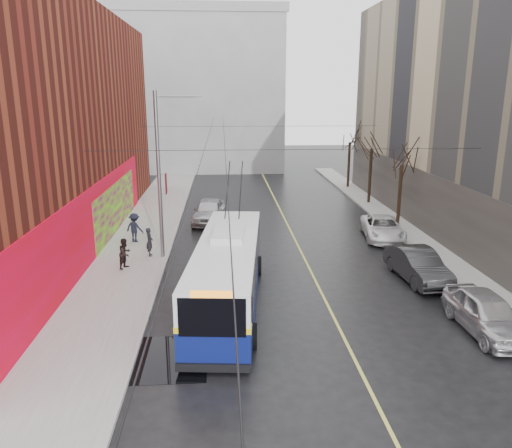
{
  "coord_description": "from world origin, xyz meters",
  "views": [
    {
      "loc": [
        -2.92,
        -16.4,
        8.9
      ],
      "look_at": [
        -1.31,
        7.71,
        2.5
      ],
      "focal_mm": 35.0,
      "sensor_mm": 36.0,
      "label": 1
    }
  ],
  "objects_px": {
    "following_car": "(209,211)",
    "parked_car_a": "(487,313)",
    "tree_mid": "(372,140)",
    "trolleybus": "(228,272)",
    "parked_car_b": "(418,265)",
    "pedestrian_a": "(150,242)",
    "pedestrian_c": "(135,228)",
    "tree_near": "(403,153)",
    "streetlight_pole": "(162,172)",
    "pedestrian_b": "(125,253)",
    "parked_car_c": "(383,228)",
    "tree_far": "(350,134)"
  },
  "relations": [
    {
      "from": "tree_mid",
      "to": "parked_car_b",
      "type": "height_order",
      "value": "tree_mid"
    },
    {
      "from": "parked_car_a",
      "to": "parked_car_b",
      "type": "height_order",
      "value": "parked_car_a"
    },
    {
      "from": "streetlight_pole",
      "to": "trolleybus",
      "type": "distance_m",
      "value": 7.94
    },
    {
      "from": "pedestrian_b",
      "to": "parked_car_b",
      "type": "bearing_deg",
      "value": -72.58
    },
    {
      "from": "tree_mid",
      "to": "parked_car_a",
      "type": "xyz_separation_m",
      "value": [
        -2.0,
        -22.57,
        -4.48
      ]
    },
    {
      "from": "trolleybus",
      "to": "pedestrian_a",
      "type": "distance_m",
      "value": 7.81
    },
    {
      "from": "parked_car_b",
      "to": "pedestrian_c",
      "type": "height_order",
      "value": "pedestrian_c"
    },
    {
      "from": "trolleybus",
      "to": "pedestrian_b",
      "type": "xyz_separation_m",
      "value": [
        -5.18,
        4.59,
        -0.58
      ]
    },
    {
      "from": "tree_mid",
      "to": "trolleybus",
      "type": "xyz_separation_m",
      "value": [
        -11.79,
        -19.38,
        -3.73
      ]
    },
    {
      "from": "trolleybus",
      "to": "pedestrian_a",
      "type": "bearing_deg",
      "value": 128.4
    },
    {
      "from": "trolleybus",
      "to": "parked_car_b",
      "type": "distance_m",
      "value": 9.57
    },
    {
      "from": "parked_car_a",
      "to": "pedestrian_b",
      "type": "distance_m",
      "value": 16.88
    },
    {
      "from": "trolleybus",
      "to": "pedestrian_c",
      "type": "xyz_separation_m",
      "value": [
        -5.48,
        9.3,
        -0.49
      ]
    },
    {
      "from": "streetlight_pole",
      "to": "parked_car_c",
      "type": "relative_size",
      "value": 1.82
    },
    {
      "from": "parked_car_b",
      "to": "parked_car_c",
      "type": "bearing_deg",
      "value": 81.16
    },
    {
      "from": "parked_car_b",
      "to": "pedestrian_a",
      "type": "distance_m",
      "value": 14.13
    },
    {
      "from": "trolleybus",
      "to": "pedestrian_b",
      "type": "height_order",
      "value": "trolleybus"
    },
    {
      "from": "trolleybus",
      "to": "parked_car_c",
      "type": "xyz_separation_m",
      "value": [
        9.79,
        9.47,
        -0.83
      ]
    },
    {
      "from": "tree_far",
      "to": "parked_car_b",
      "type": "height_order",
      "value": "tree_far"
    },
    {
      "from": "streetlight_pole",
      "to": "parked_car_c",
      "type": "bearing_deg",
      "value": 13.23
    },
    {
      "from": "pedestrian_a",
      "to": "streetlight_pole",
      "type": "bearing_deg",
      "value": -111.46
    },
    {
      "from": "tree_far",
      "to": "parked_car_a",
      "type": "xyz_separation_m",
      "value": [
        -2.0,
        -29.57,
        -4.37
      ]
    },
    {
      "from": "parked_car_c",
      "to": "following_car",
      "type": "relative_size",
      "value": 1.02
    },
    {
      "from": "streetlight_pole",
      "to": "parked_car_a",
      "type": "distance_m",
      "value": 16.76
    },
    {
      "from": "streetlight_pole",
      "to": "following_car",
      "type": "relative_size",
      "value": 1.85
    },
    {
      "from": "tree_far",
      "to": "pedestrian_b",
      "type": "xyz_separation_m",
      "value": [
        -16.98,
        -21.79,
        -4.2
      ]
    },
    {
      "from": "parked_car_a",
      "to": "parked_car_b",
      "type": "bearing_deg",
      "value": 94.75
    },
    {
      "from": "tree_mid",
      "to": "pedestrian_b",
      "type": "xyz_separation_m",
      "value": [
        -16.98,
        -14.79,
        -4.31
      ]
    },
    {
      "from": "parked_car_b",
      "to": "pedestrian_a",
      "type": "height_order",
      "value": "pedestrian_a"
    },
    {
      "from": "pedestrian_a",
      "to": "trolleybus",
      "type": "bearing_deg",
      "value": -157.98
    },
    {
      "from": "tree_near",
      "to": "following_car",
      "type": "height_order",
      "value": "tree_near"
    },
    {
      "from": "tree_near",
      "to": "tree_far",
      "type": "relative_size",
      "value": 0.97
    },
    {
      "from": "parked_car_c",
      "to": "pedestrian_c",
      "type": "xyz_separation_m",
      "value": [
        -15.28,
        -0.17,
        0.34
      ]
    },
    {
      "from": "tree_far",
      "to": "following_car",
      "type": "bearing_deg",
      "value": -136.82
    },
    {
      "from": "following_car",
      "to": "parked_car_a",
      "type": "bearing_deg",
      "value": -50.67
    },
    {
      "from": "tree_near",
      "to": "parked_car_c",
      "type": "relative_size",
      "value": 1.3
    },
    {
      "from": "streetlight_pole",
      "to": "parked_car_a",
      "type": "height_order",
      "value": "streetlight_pole"
    },
    {
      "from": "streetlight_pole",
      "to": "pedestrian_b",
      "type": "bearing_deg",
      "value": -135.77
    },
    {
      "from": "parked_car_b",
      "to": "parked_car_c",
      "type": "height_order",
      "value": "parked_car_b"
    },
    {
      "from": "tree_mid",
      "to": "parked_car_b",
      "type": "bearing_deg",
      "value": -98.45
    },
    {
      "from": "streetlight_pole",
      "to": "parked_car_b",
      "type": "bearing_deg",
      "value": -17.91
    },
    {
      "from": "parked_car_c",
      "to": "pedestrian_a",
      "type": "height_order",
      "value": "pedestrian_a"
    },
    {
      "from": "tree_mid",
      "to": "parked_car_b",
      "type": "distance_m",
      "value": 17.83
    },
    {
      "from": "parked_car_a",
      "to": "parked_car_b",
      "type": "distance_m",
      "value": 5.53
    },
    {
      "from": "streetlight_pole",
      "to": "trolleybus",
      "type": "relative_size",
      "value": 0.77
    },
    {
      "from": "tree_mid",
      "to": "tree_far",
      "type": "relative_size",
      "value": 1.02
    },
    {
      "from": "streetlight_pole",
      "to": "following_car",
      "type": "distance_m",
      "value": 9.08
    },
    {
      "from": "trolleybus",
      "to": "parked_car_c",
      "type": "distance_m",
      "value": 13.65
    },
    {
      "from": "tree_near",
      "to": "pedestrian_c",
      "type": "height_order",
      "value": "tree_near"
    },
    {
      "from": "tree_mid",
      "to": "pedestrian_c",
      "type": "xyz_separation_m",
      "value": [
        -17.28,
        -10.09,
        -4.22
      ]
    }
  ]
}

